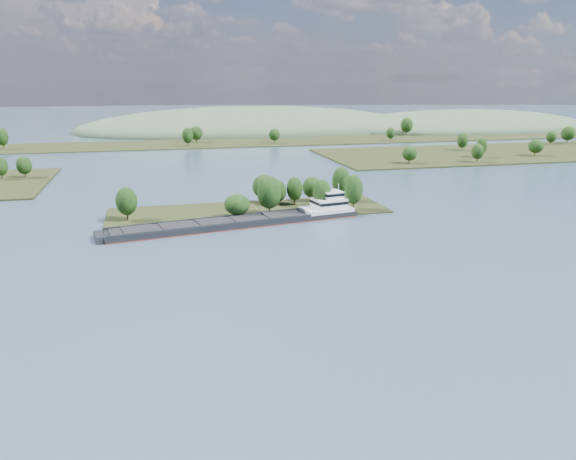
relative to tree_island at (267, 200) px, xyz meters
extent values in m
plane|color=#314456|center=(-6.47, -58.94, -4.26)|extent=(1800.00, 1800.00, 0.00)
cube|color=black|center=(-6.47, 1.06, -4.26)|extent=(100.00, 30.00, 1.20)
cylinder|color=black|center=(17.68, -10.46, -1.68)|extent=(0.50, 0.50, 3.97)
ellipsoid|color=black|center=(17.68, -10.46, 3.36)|extent=(6.50, 6.50, 10.20)
cylinder|color=black|center=(1.36, 12.31, -1.93)|extent=(0.50, 0.50, 3.46)
ellipsoid|color=black|center=(1.36, 12.31, 2.46)|extent=(8.84, 8.84, 8.90)
cylinder|color=black|center=(-0.86, -8.18, -1.43)|extent=(0.50, 0.50, 4.47)
ellipsoid|color=black|center=(-0.86, -8.18, 4.26)|extent=(8.59, 8.59, 11.50)
cylinder|color=black|center=(5.40, 5.29, -2.09)|extent=(0.50, 0.50, 3.14)
ellipsoid|color=black|center=(5.40, 5.29, 1.91)|extent=(6.33, 6.33, 8.09)
cylinder|color=black|center=(-12.57, -10.81, -2.30)|extent=(0.50, 0.50, 2.74)
ellipsoid|color=black|center=(-12.57, -10.81, 1.18)|extent=(8.84, 8.84, 7.04)
cylinder|color=black|center=(-48.80, -4.76, -1.80)|extent=(0.50, 0.50, 3.73)
ellipsoid|color=black|center=(-48.80, -4.76, 2.95)|extent=(7.14, 7.14, 9.60)
cylinder|color=black|center=(11.66, 4.72, -1.90)|extent=(0.50, 0.50, 3.53)
ellipsoid|color=black|center=(11.66, 4.72, 2.60)|extent=(6.10, 6.10, 9.09)
cylinder|color=black|center=(30.79, 6.97, -1.46)|extent=(0.50, 0.50, 4.41)
ellipsoid|color=black|center=(30.79, 6.97, 4.14)|extent=(7.14, 7.14, 11.33)
cylinder|color=black|center=(30.42, -7.79, -1.56)|extent=(0.50, 0.50, 4.21)
ellipsoid|color=black|center=(30.42, -7.79, 3.80)|extent=(6.66, 6.66, 10.84)
cylinder|color=black|center=(19.61, 9.08, -2.09)|extent=(0.50, 0.50, 3.15)
ellipsoid|color=black|center=(19.61, 9.08, 1.91)|extent=(7.16, 7.16, 8.09)
cylinder|color=black|center=(-98.65, 92.48, -1.78)|extent=(0.50, 0.50, 3.38)
ellipsoid|color=black|center=(-98.65, 92.48, 2.52)|extent=(7.13, 7.13, 8.68)
cylinder|color=black|center=(-108.33, 90.28, -1.73)|extent=(0.50, 0.50, 3.46)
ellipsoid|color=black|center=(-108.33, 90.28, 2.67)|extent=(6.15, 6.15, 8.90)
cube|color=black|center=(223.53, 121.06, -4.26)|extent=(320.00, 90.00, 1.60)
cylinder|color=black|center=(99.99, 90.87, -1.89)|extent=(0.50, 0.50, 3.15)
ellipsoid|color=black|center=(99.99, 90.87, 2.11)|extent=(8.36, 8.36, 8.10)
cylinder|color=black|center=(255.74, 154.75, -1.44)|extent=(0.50, 0.50, 4.04)
ellipsoid|color=black|center=(255.74, 154.75, 3.69)|extent=(9.64, 9.64, 10.39)
cylinder|color=black|center=(188.32, 100.88, -1.78)|extent=(0.50, 0.50, 3.36)
ellipsoid|color=black|center=(188.32, 100.88, 2.49)|extent=(8.76, 8.76, 8.65)
cylinder|color=black|center=(139.23, 85.81, -1.74)|extent=(0.50, 0.50, 3.45)
ellipsoid|color=black|center=(139.23, 85.81, 2.64)|extent=(7.01, 7.01, 8.86)
cylinder|color=black|center=(152.17, 102.43, -1.55)|extent=(0.50, 0.50, 3.83)
ellipsoid|color=black|center=(152.17, 102.43, 3.32)|extent=(6.39, 6.39, 9.84)
cylinder|color=black|center=(158.98, 135.41, -1.62)|extent=(0.50, 0.50, 3.68)
ellipsoid|color=black|center=(158.98, 135.41, 3.06)|extent=(7.19, 7.19, 9.47)
cylinder|color=black|center=(239.03, 151.31, -1.91)|extent=(0.50, 0.50, 3.10)
ellipsoid|color=black|center=(239.03, 151.31, 2.03)|extent=(7.14, 7.14, 7.98)
cube|color=black|center=(-6.47, 221.06, -4.26)|extent=(900.00, 60.00, 1.20)
cylinder|color=black|center=(138.08, 202.51, -2.02)|extent=(0.50, 0.50, 3.29)
ellipsoid|color=black|center=(138.08, 202.51, 2.17)|extent=(6.44, 6.44, 8.47)
cylinder|color=black|center=(-6.00, 225.46, -1.69)|extent=(0.50, 0.50, 3.95)
ellipsoid|color=black|center=(-6.00, 225.46, 3.33)|extent=(9.35, 9.35, 10.15)
cylinder|color=black|center=(167.38, 236.51, -1.26)|extent=(0.50, 0.50, 4.82)
ellipsoid|color=black|center=(167.38, 236.51, 4.87)|extent=(10.07, 10.07, 12.39)
cylinder|color=black|center=(-135.10, 216.69, -1.32)|extent=(0.50, 0.50, 4.68)
ellipsoid|color=black|center=(-135.10, 216.69, 4.62)|extent=(7.63, 7.63, 12.03)
cylinder|color=black|center=(49.37, 208.93, -1.93)|extent=(0.50, 0.50, 3.46)
ellipsoid|color=black|center=(49.37, 208.93, 2.47)|extent=(8.15, 8.15, 8.91)
cylinder|color=black|center=(-13.68, 204.44, -1.53)|extent=(0.50, 0.50, 4.27)
ellipsoid|color=black|center=(-13.68, 204.44, 3.89)|extent=(7.60, 7.60, 10.97)
ellipsoid|color=#3F563B|center=(253.53, 291.06, -4.26)|extent=(260.00, 140.00, 36.00)
ellipsoid|color=#3F563B|center=(53.53, 321.06, -4.26)|extent=(320.00, 160.00, 44.00)
cube|color=black|center=(-13.71, -17.80, -3.73)|extent=(85.72, 25.70, 2.34)
cube|color=maroon|center=(-13.71, -17.80, -4.21)|extent=(85.97, 25.95, 0.27)
cube|color=black|center=(-23.02, -14.19, -2.24)|extent=(65.04, 12.22, 0.85)
cube|color=black|center=(-21.16, -24.46, -2.24)|extent=(65.04, 12.22, 0.85)
cube|color=black|center=(-22.09, -19.32, -2.40)|extent=(64.58, 20.85, 0.32)
cube|color=black|center=(-45.14, -23.51, -2.08)|extent=(10.99, 10.30, 0.37)
cube|color=black|center=(-33.61, -21.42, -2.08)|extent=(10.99, 10.30, 0.37)
cube|color=black|center=(-22.09, -19.32, -2.08)|extent=(10.99, 10.30, 0.37)
cube|color=black|center=(-10.56, -17.23, -2.08)|extent=(10.99, 10.30, 0.37)
cube|color=black|center=(0.96, -15.14, -2.08)|extent=(10.99, 10.30, 0.37)
cube|color=black|center=(-56.14, -25.51, -3.31)|extent=(4.86, 10.00, 2.13)
cylinder|color=black|center=(-55.09, -25.32, -1.81)|extent=(0.30, 0.30, 2.34)
cube|color=silver|center=(18.78, -11.90, -1.92)|extent=(18.59, 13.10, 1.28)
cube|color=silver|center=(19.82, -11.71, 0.21)|extent=(12.00, 10.28, 3.19)
cube|color=black|center=(19.82, -11.71, 0.63)|extent=(12.25, 10.53, 0.96)
cube|color=silver|center=(20.87, -11.52, 2.98)|extent=(7.43, 7.43, 2.34)
cube|color=black|center=(20.87, -11.52, 3.40)|extent=(7.68, 7.68, 0.85)
cube|color=silver|center=(20.87, -11.52, 4.26)|extent=(7.92, 7.92, 0.21)
cylinder|color=silver|center=(23.49, -11.05, 5.53)|extent=(0.25, 0.25, 2.77)
cylinder|color=black|center=(16.11, -9.14, 4.47)|extent=(0.62, 0.62, 1.28)
camera|label=1|loc=(-40.35, -195.17, 42.72)|focal=35.00mm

